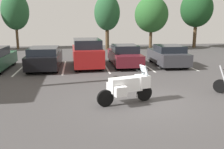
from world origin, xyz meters
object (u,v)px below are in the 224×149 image
at_px(motorcycle_touring, 128,86).
at_px(car_maroon, 124,55).
at_px(car_black, 45,58).
at_px(car_charcoal, 168,55).
at_px(car_red, 87,53).

distance_m(motorcycle_touring, car_maroon, 8.14).
distance_m(car_black, car_charcoal, 8.42).
xyz_separation_m(car_black, car_maroon, (5.37, 0.38, -0.02)).
xyz_separation_m(motorcycle_touring, car_black, (-3.97, 7.64, 0.03)).
height_order(motorcycle_touring, car_charcoal, motorcycle_touring).
bearing_deg(car_charcoal, motorcycle_touring, -120.08).
height_order(motorcycle_touring, car_red, car_red).
height_order(car_black, car_red, car_red).
bearing_deg(motorcycle_touring, car_black, 117.47).
xyz_separation_m(car_red, car_maroon, (2.60, 0.16, -0.25)).
xyz_separation_m(car_red, car_charcoal, (5.65, -0.18, -0.25)).
bearing_deg(car_charcoal, car_maroon, 173.70).
bearing_deg(car_black, car_maroon, 4.05).
bearing_deg(car_maroon, car_black, -175.95).
height_order(car_black, car_charcoal, car_black).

